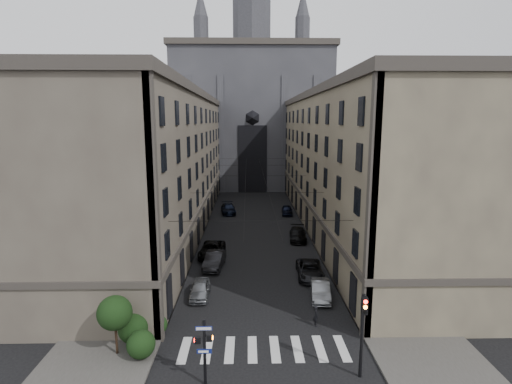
{
  "coord_description": "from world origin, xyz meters",
  "views": [
    {
      "loc": [
        -1.02,
        -19.22,
        14.97
      ],
      "look_at": [
        -0.36,
        12.13,
        9.34
      ],
      "focal_mm": 28.0,
      "sensor_mm": 36.0,
      "label": 1
    }
  ],
  "objects": [
    {
      "name": "traffic_light_right",
      "position": [
        5.6,
        1.92,
        3.29
      ],
      "size": [
        0.34,
        0.5,
        5.2
      ],
      "color": "black",
      "rests_on": "ground"
    },
    {
      "name": "pedestrian_signal_left",
      "position": [
        -3.51,
        1.5,
        2.32
      ],
      "size": [
        1.02,
        0.38,
        4.0
      ],
      "color": "black",
      "rests_on": "ground"
    },
    {
      "name": "car_left_midfar",
      "position": [
        -5.05,
        23.59,
        0.76
      ],
      "size": [
        2.92,
        5.64,
        1.52
      ],
      "primitive_type": "imported",
      "rotation": [
        0.0,
        0.0,
        -0.07
      ],
      "color": "black",
      "rests_on": "ground"
    },
    {
      "name": "sidewalk_right",
      "position": [
        10.5,
        36.0,
        0.07
      ],
      "size": [
        7.0,
        80.0,
        0.15
      ],
      "primitive_type": "cube",
      "color": "#383533",
      "rests_on": "ground"
    },
    {
      "name": "car_right_midnear",
      "position": [
        4.96,
        17.28,
        0.73
      ],
      "size": [
        2.68,
        5.38,
        1.47
      ],
      "primitive_type": "imported",
      "rotation": [
        0.0,
        0.0,
        -0.05
      ],
      "color": "black",
      "rests_on": "ground"
    },
    {
      "name": "car_right_near",
      "position": [
        5.15,
        12.64,
        0.72
      ],
      "size": [
        2.04,
        4.55,
        1.45
      ],
      "primitive_type": "imported",
      "rotation": [
        0.0,
        0.0,
        -0.12
      ],
      "color": "gray",
      "rests_on": "ground"
    },
    {
      "name": "shrub_cluster",
      "position": [
        -8.72,
        5.01,
        1.8
      ],
      "size": [
        3.9,
        4.4,
        3.9
      ],
      "color": "black",
      "rests_on": "sidewalk_left"
    },
    {
      "name": "car_right_midfar",
      "position": [
        5.32,
        29.45,
        0.74
      ],
      "size": [
        2.54,
        5.3,
        1.49
      ],
      "primitive_type": "imported",
      "rotation": [
        0.0,
        0.0,
        -0.09
      ],
      "color": "black",
      "rests_on": "ground"
    },
    {
      "name": "building_left",
      "position": [
        -13.44,
        36.0,
        9.34
      ],
      "size": [
        13.6,
        60.6,
        18.85
      ],
      "color": "#4B433A",
      "rests_on": "ground"
    },
    {
      "name": "car_right_far",
      "position": [
        5.32,
        43.43,
        0.72
      ],
      "size": [
        1.95,
        4.34,
        1.45
      ],
      "primitive_type": "imported",
      "rotation": [
        0.0,
        0.0,
        -0.06
      ],
      "color": "black",
      "rests_on": "ground"
    },
    {
      "name": "pedestrian",
      "position": [
        3.98,
        8.0,
        0.79
      ],
      "size": [
        0.45,
        0.62,
        1.58
      ],
      "primitive_type": "imported",
      "rotation": [
        0.0,
        0.0,
        1.71
      ],
      "color": "black",
      "rests_on": "ground"
    },
    {
      "name": "car_left_far",
      "position": [
        -4.2,
        44.49,
        0.78
      ],
      "size": [
        2.82,
        5.57,
        1.55
      ],
      "primitive_type": "imported",
      "rotation": [
        0.0,
        0.0,
        0.13
      ],
      "color": "black",
      "rests_on": "ground"
    },
    {
      "name": "zebra_crossing",
      "position": [
        0.0,
        5.0,
        0.01
      ],
      "size": [
        11.0,
        3.2,
        0.01
      ],
      "primitive_type": "cube",
      "color": "beige",
      "rests_on": "ground"
    },
    {
      "name": "tram_wires",
      "position": [
        0.0,
        35.63,
        7.25
      ],
      "size": [
        14.0,
        60.0,
        0.43
      ],
      "color": "black",
      "rests_on": "ground"
    },
    {
      "name": "sidewalk_left",
      "position": [
        -10.5,
        36.0,
        0.07
      ],
      "size": [
        7.0,
        80.0,
        0.15
      ],
      "primitive_type": "cube",
      "color": "#383533",
      "rests_on": "ground"
    },
    {
      "name": "car_left_near",
      "position": [
        -5.15,
        13.11,
        0.69
      ],
      "size": [
        1.66,
        4.07,
        1.38
      ],
      "primitive_type": "imported",
      "rotation": [
        0.0,
        0.0,
        0.01
      ],
      "color": "gray",
      "rests_on": "ground"
    },
    {
      "name": "gothic_tower",
      "position": [
        0.0,
        74.96,
        17.8
      ],
      "size": [
        35.0,
        23.0,
        58.0
      ],
      "color": "#2D2D33",
      "rests_on": "ground"
    },
    {
      "name": "car_left_midnear",
      "position": [
        -4.48,
        20.07,
        0.81
      ],
      "size": [
        2.22,
        5.07,
        1.62
      ],
      "primitive_type": "imported",
      "rotation": [
        0.0,
        0.0,
        -0.11
      ],
      "color": "black",
      "rests_on": "ground"
    },
    {
      "name": "building_right",
      "position": [
        13.44,
        36.0,
        9.34
      ],
      "size": [
        13.6,
        60.6,
        18.85
      ],
      "color": "brown",
      "rests_on": "ground"
    }
  ]
}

